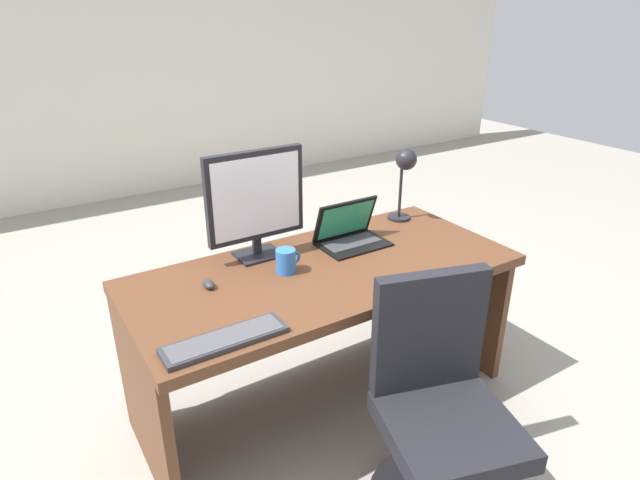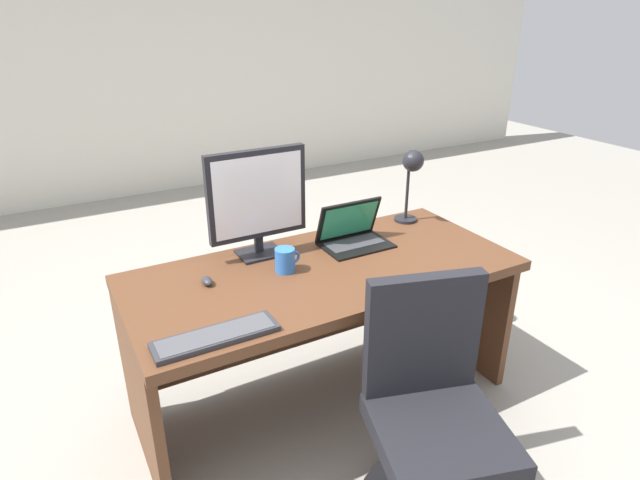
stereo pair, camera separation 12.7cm
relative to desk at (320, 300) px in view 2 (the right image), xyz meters
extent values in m
plane|color=gray|center=(0.00, 1.46, -0.53)|extent=(12.00, 12.00, 0.00)
cube|color=silver|center=(0.00, 3.60, 0.87)|extent=(10.00, 0.10, 2.80)
cube|color=#56331E|center=(0.00, -0.04, 0.16)|extent=(1.72, 0.78, 0.05)
cube|color=#56331E|center=(-0.84, -0.04, -0.20)|extent=(0.04, 0.68, 0.67)
cube|color=#56331E|center=(0.84, -0.04, -0.20)|extent=(0.04, 0.68, 0.67)
cube|color=#56331E|center=(0.00, 0.25, -0.16)|extent=(1.51, 0.02, 0.47)
cube|color=black|center=(-0.19, 0.23, 0.19)|extent=(0.20, 0.16, 0.01)
cube|color=black|center=(-0.19, 0.24, 0.24)|extent=(0.04, 0.02, 0.08)
cube|color=black|center=(-0.19, 0.23, 0.48)|extent=(0.46, 0.04, 0.40)
cube|color=white|center=(-0.19, 0.21, 0.48)|extent=(0.41, 0.00, 0.35)
cube|color=black|center=(0.25, 0.09, 0.19)|extent=(0.33, 0.22, 0.01)
cube|color=#38383D|center=(0.25, 0.10, 0.20)|extent=(0.28, 0.12, 0.00)
cube|color=black|center=(0.25, 0.16, 0.30)|extent=(0.33, 0.08, 0.20)
cube|color=#2D9966|center=(0.25, 0.15, 0.29)|extent=(0.29, 0.06, 0.17)
cube|color=#2D2D33|center=(-0.59, -0.34, 0.20)|extent=(0.44, 0.13, 0.02)
cube|color=#47474C|center=(-0.59, -0.34, 0.21)|extent=(0.40, 0.11, 0.00)
ellipsoid|color=#2D2D33|center=(-0.50, 0.06, 0.20)|extent=(0.04, 0.07, 0.03)
cylinder|color=black|center=(0.66, 0.24, 0.19)|extent=(0.12, 0.12, 0.01)
cylinder|color=black|center=(0.66, 0.24, 0.34)|extent=(0.02, 0.02, 0.28)
sphere|color=black|center=(0.66, 0.21, 0.52)|extent=(0.11, 0.11, 0.11)
cylinder|color=blue|center=(-0.16, 0.01, 0.24)|extent=(0.09, 0.09, 0.11)
torus|color=blue|center=(-0.12, 0.01, 0.24)|extent=(0.06, 0.01, 0.06)
cylinder|color=black|center=(0.04, -0.81, -0.34)|extent=(0.05, 0.05, 0.31)
cube|color=black|center=(0.04, -0.81, -0.15)|extent=(0.57, 0.57, 0.08)
cube|color=black|center=(0.10, -0.60, 0.14)|extent=(0.44, 0.18, 0.48)
camera|label=1|loc=(-1.14, -1.82, 1.26)|focal=30.17mm
camera|label=2|loc=(-1.03, -1.88, 1.26)|focal=30.17mm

